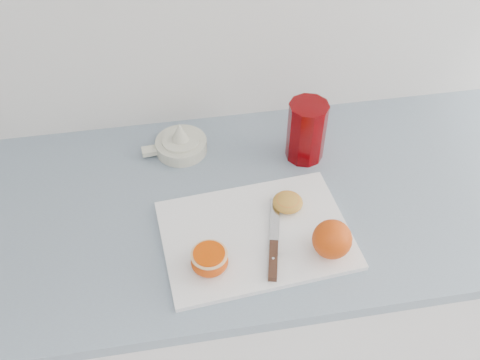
# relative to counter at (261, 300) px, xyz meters

# --- Properties ---
(counter) EXTENTS (2.60, 0.64, 0.89)m
(counter) POSITION_rel_counter_xyz_m (0.00, 0.00, 0.00)
(counter) COLOR white
(counter) RESTS_ON ground
(cutting_board) EXTENTS (0.41, 0.31, 0.01)m
(cutting_board) POSITION_rel_counter_xyz_m (-0.05, -0.11, 0.45)
(cutting_board) COLOR white
(cutting_board) RESTS_ON counter
(whole_orange) EXTENTS (0.08, 0.08, 0.08)m
(whole_orange) POSITION_rel_counter_xyz_m (0.09, -0.19, 0.50)
(whole_orange) COLOR red
(whole_orange) RESTS_ON cutting_board
(half_orange) EXTENTS (0.07, 0.07, 0.05)m
(half_orange) POSITION_rel_counter_xyz_m (-0.15, -0.19, 0.48)
(half_orange) COLOR red
(half_orange) RESTS_ON cutting_board
(squeezed_shell) EXTENTS (0.07, 0.07, 0.03)m
(squeezed_shell) POSITION_rel_counter_xyz_m (0.03, -0.05, 0.47)
(squeezed_shell) COLOR #C5882F
(squeezed_shell) RESTS_ON cutting_board
(paring_knife) EXTENTS (0.07, 0.21, 0.01)m
(paring_knife) POSITION_rel_counter_xyz_m (-0.02, -0.18, 0.46)
(paring_knife) COLOR #3F2417
(paring_knife) RESTS_ON cutting_board
(citrus_juicer) EXTENTS (0.16, 0.13, 0.08)m
(citrus_juicer) POSITION_rel_counter_xyz_m (-0.18, 0.18, 0.47)
(citrus_juicer) COLOR white
(citrus_juicer) RESTS_ON counter
(red_tumbler) EXTENTS (0.09, 0.09, 0.15)m
(red_tumbler) POSITION_rel_counter_xyz_m (0.12, 0.12, 0.51)
(red_tumbler) COLOR #650002
(red_tumbler) RESTS_ON counter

